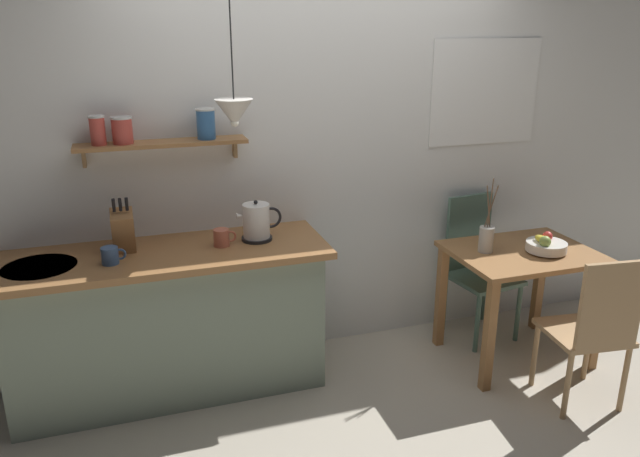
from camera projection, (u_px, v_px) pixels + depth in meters
ground_plane at (348, 388)px, 3.73m from camera, size 14.00×14.00×0.00m
back_wall at (346, 145)px, 3.95m from camera, size 6.80×0.11×2.70m
kitchen_counter at (169, 321)px, 3.58m from camera, size 1.83×0.63×0.89m
wall_shelf at (160, 135)px, 3.41m from camera, size 0.94×0.20×0.30m
dining_table at (520, 270)px, 3.90m from camera, size 0.88×0.68×0.74m
dining_chair_near at (594, 326)px, 3.40m from camera, size 0.46×0.45×0.93m
dining_chair_far at (476, 261)px, 4.27m from camera, size 0.47×0.47×0.98m
fruit_bowl at (546, 245)px, 3.81m from camera, size 0.25×0.25×0.13m
twig_vase at (486, 238)px, 3.81m from camera, size 0.09×0.09×0.47m
electric_kettle at (257, 222)px, 3.58m from camera, size 0.27×0.18×0.24m
knife_block at (123, 230)px, 3.39m from camera, size 0.12×0.19×0.32m
coffee_mug_by_sink at (111, 256)px, 3.24m from camera, size 0.13×0.09×0.09m
coffee_mug_spare at (222, 238)px, 3.50m from camera, size 0.13×0.09×0.10m
pendant_lamp at (234, 113)px, 3.28m from camera, size 0.21×0.21×0.68m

